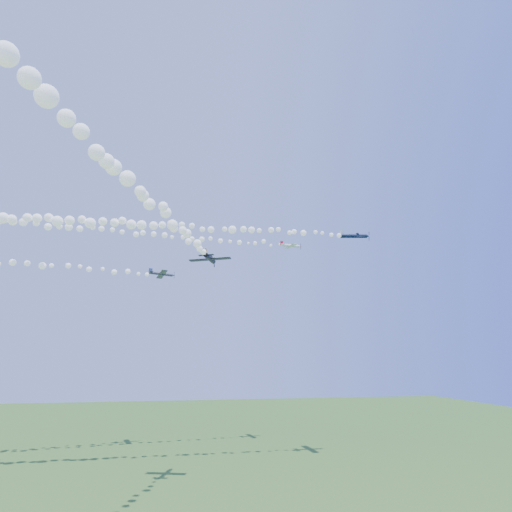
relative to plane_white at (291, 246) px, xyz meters
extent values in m
plane|color=#2A5620|center=(-12.98, -8.63, -51.05)|extent=(260.00, 260.00, 0.00)
cylinder|color=white|center=(-0.20, -0.03, 0.00)|extent=(5.40, 1.25, 0.78)
cone|color=white|center=(2.67, 0.39, 0.01)|extent=(0.69, 0.77, 0.72)
cone|color=maroon|center=(3.07, 0.45, 0.01)|extent=(0.29, 0.27, 0.25)
cube|color=black|center=(2.96, 0.43, 0.01)|extent=(0.07, 0.22, 1.70)
cube|color=white|center=(0.02, 0.01, -0.11)|extent=(2.28, 6.72, 0.46)
cube|color=white|center=(-2.58, -0.38, 0.03)|extent=(1.09, 2.41, 0.19)
cube|color=maroon|center=(-2.65, -0.41, 0.52)|extent=(0.85, 0.26, 1.08)
sphere|color=black|center=(0.56, 0.06, 0.34)|extent=(0.73, 0.76, 0.68)
cylinder|color=#0B1633|center=(9.94, -19.12, -2.11)|extent=(6.64, 2.34, 1.29)
cone|color=#0B1633|center=(13.48, -19.08, -1.91)|extent=(0.99, 1.02, 0.93)
cone|color=white|center=(13.97, -19.07, -1.89)|extent=(0.40, 0.37, 0.33)
cube|color=black|center=(13.84, -19.07, -1.89)|extent=(0.17, 0.63, 2.05)
cube|color=#0B1633|center=(10.22, -19.09, -2.23)|extent=(1.85, 7.92, 2.12)
cube|color=#0B1633|center=(6.99, -19.17, -2.23)|extent=(1.00, 2.79, 0.80)
cube|color=white|center=(6.87, -19.31, -1.65)|extent=(1.11, 0.41, 1.35)
sphere|color=black|center=(10.84, -19.20, -1.66)|extent=(0.85, 0.96, 0.99)
cylinder|color=#363A4F|center=(-34.44, 0.78, -9.00)|extent=(5.73, 2.73, 1.09)
cone|color=#363A4F|center=(-31.39, 1.46, -9.15)|extent=(0.93, 0.96, 0.81)
cone|color=navy|center=(-30.97, 1.56, -9.17)|extent=(0.38, 0.35, 0.28)
cube|color=black|center=(-31.08, 1.53, -9.17)|extent=(0.11, 0.39, 1.83)
cube|color=#363A4F|center=(-34.21, 0.82, -9.13)|extent=(2.99, 7.21, 1.11)
cube|color=#363A4F|center=(-36.97, 0.23, -8.83)|extent=(1.35, 2.60, 0.44)
cube|color=navy|center=(-37.03, 0.28, -8.30)|extent=(0.93, 0.44, 1.20)
sphere|color=black|center=(-33.63, 1.01, -8.68)|extent=(0.84, 0.91, 0.81)
cylinder|color=black|center=(-24.79, -32.17, -12.04)|extent=(2.55, 6.31, 1.08)
cone|color=black|center=(-23.73, -28.93, -11.93)|extent=(1.01, 0.96, 0.86)
cone|color=orange|center=(-23.59, -28.49, -11.91)|extent=(0.37, 0.39, 0.30)
cube|color=black|center=(-23.63, -28.61, -11.92)|extent=(0.25, 0.13, 2.00)
cube|color=black|center=(-24.70, -31.92, -12.15)|extent=(7.86, 3.91, 0.52)
cube|color=black|center=(-25.67, -34.86, -12.07)|extent=(2.87, 1.69, 0.22)
cube|color=orange|center=(-25.72, -34.95, -11.50)|extent=(0.46, 1.00, 1.29)
sphere|color=black|center=(-24.53, -31.33, -11.61)|extent=(0.99, 0.96, 0.81)
camera|label=1|loc=(-31.22, -109.44, -29.91)|focal=30.00mm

